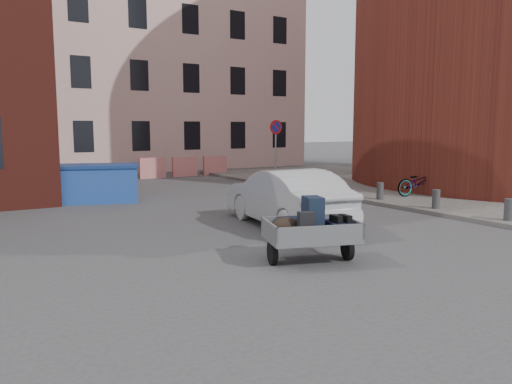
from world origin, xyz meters
TOP-DOWN VIEW (x-y plane):
  - ground at (0.00, 0.00)m, footprint 120.00×120.00m
  - sidewalk at (10.00, 4.00)m, footprint 9.00×24.00m
  - building_pink at (6.00, 22.00)m, footprint 16.00×8.00m
  - no_parking_sign at (6.00, 9.48)m, footprint 0.60×0.09m
  - bollards at (6.00, 3.40)m, footprint 0.22×9.02m
  - barriers at (4.20, 15.00)m, footprint 4.70×0.18m
  - trailer at (-0.42, -1.15)m, footprint 1.87×1.97m
  - dumpster at (-1.89, 8.59)m, footprint 3.28×2.39m
  - silver_car at (1.16, 1.85)m, footprint 2.08×4.51m
  - bicycle at (7.78, 3.33)m, footprint 1.85×0.91m

SIDE VIEW (x-z plane):
  - ground at x=0.00m, z-range 0.00..0.00m
  - sidewalk at x=10.00m, z-range 0.00..0.12m
  - bollards at x=6.00m, z-range 0.12..0.67m
  - barriers at x=4.20m, z-range 0.00..1.00m
  - bicycle at x=7.78m, z-range 0.12..1.05m
  - trailer at x=-0.42m, z-range 0.01..1.21m
  - dumpster at x=-1.89m, z-range 0.00..1.24m
  - silver_car at x=1.16m, z-range 0.00..1.43m
  - no_parking_sign at x=6.00m, z-range 0.69..3.34m
  - building_pink at x=6.00m, z-range 0.00..14.00m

